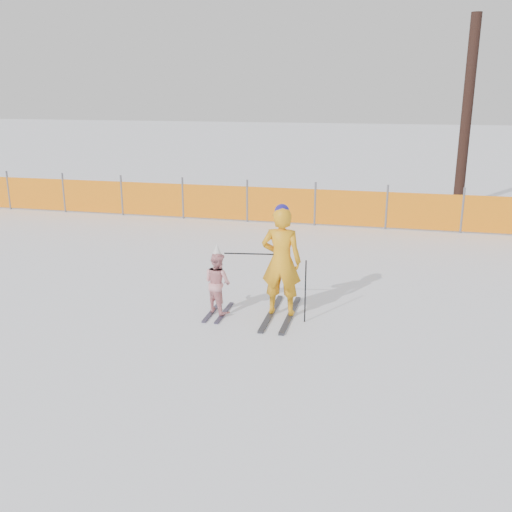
% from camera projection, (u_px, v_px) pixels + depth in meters
% --- Properties ---
extents(ground, '(120.00, 120.00, 0.00)m').
position_uv_depth(ground, '(249.00, 321.00, 9.65)').
color(ground, white).
rests_on(ground, ground).
extents(adult, '(0.68, 1.70, 1.96)m').
position_uv_depth(adult, '(281.00, 261.00, 9.62)').
color(adult, black).
rests_on(adult, ground).
extents(child, '(0.66, 0.98, 1.26)m').
position_uv_depth(child, '(218.00, 282.00, 9.82)').
color(child, black).
rests_on(child, ground).
extents(ski_poles, '(1.42, 0.21, 1.10)m').
position_uv_depth(ski_poles, '(280.00, 275.00, 9.53)').
color(ski_poles, black).
rests_on(ski_poles, ground).
extents(safety_fence, '(17.82, 0.06, 1.25)m').
position_uv_depth(safety_fence, '(209.00, 201.00, 16.99)').
color(safety_fence, '#595960').
rests_on(safety_fence, ground).
extents(tree_trunks, '(2.21, 0.75, 6.04)m').
position_uv_depth(tree_trunks, '(489.00, 120.00, 17.94)').
color(tree_trunks, black).
rests_on(tree_trunks, ground).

